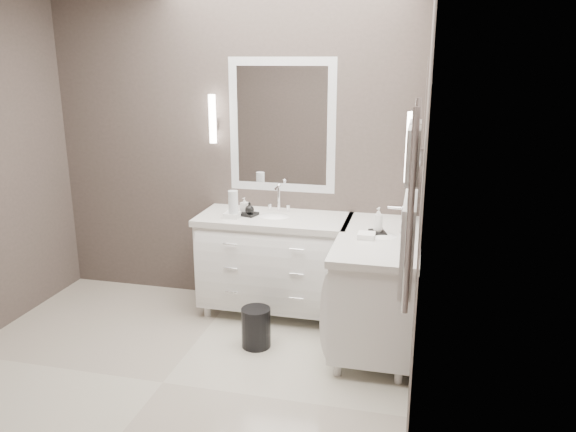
% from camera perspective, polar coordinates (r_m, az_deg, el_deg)
% --- Properties ---
extents(floor, '(3.20, 3.00, 0.01)m').
position_cam_1_polar(floor, '(4.00, -12.60, -16.25)').
color(floor, beige).
rests_on(floor, ground).
extents(wall_back, '(3.20, 0.01, 2.70)m').
position_cam_1_polar(wall_back, '(4.85, -5.79, 6.90)').
color(wall_back, '#483D39').
rests_on(wall_back, floor).
extents(wall_right, '(0.01, 3.00, 2.70)m').
position_cam_1_polar(wall_right, '(3.10, 13.48, 1.55)').
color(wall_right, '#483D39').
rests_on(wall_right, floor).
extents(vanity_back, '(1.24, 0.59, 0.97)m').
position_cam_1_polar(vanity_back, '(4.67, -1.39, -4.32)').
color(vanity_back, white).
rests_on(vanity_back, floor).
extents(vanity_right, '(0.59, 1.24, 0.97)m').
position_cam_1_polar(vanity_right, '(4.24, 9.04, -6.68)').
color(vanity_right, white).
rests_on(vanity_right, floor).
extents(mirror_back, '(0.90, 0.02, 1.10)m').
position_cam_1_polar(mirror_back, '(4.68, -0.64, 9.13)').
color(mirror_back, white).
rests_on(mirror_back, wall_back).
extents(mirror_right, '(0.02, 0.90, 1.10)m').
position_cam_1_polar(mirror_right, '(3.85, 13.53, 7.28)').
color(mirror_right, white).
rests_on(mirror_right, wall_right).
extents(sconce_back, '(0.06, 0.06, 0.40)m').
position_cam_1_polar(sconce_back, '(4.79, -7.68, 9.66)').
color(sconce_back, white).
rests_on(sconce_back, wall_back).
extents(sconce_right, '(0.06, 0.06, 0.40)m').
position_cam_1_polar(sconce_right, '(3.27, 12.38, 6.68)').
color(sconce_right, white).
rests_on(sconce_right, wall_right).
extents(towel_bar_corner, '(0.03, 0.22, 0.30)m').
position_cam_1_polar(towel_bar_corner, '(4.48, 12.56, 2.84)').
color(towel_bar_corner, white).
rests_on(towel_bar_corner, wall_right).
extents(towel_ladder, '(0.06, 0.58, 0.90)m').
position_cam_1_polar(towel_ladder, '(2.71, 12.30, 0.48)').
color(towel_ladder, white).
rests_on(towel_ladder, wall_right).
extents(waste_bin, '(0.26, 0.26, 0.30)m').
position_cam_1_polar(waste_bin, '(4.27, -3.26, -11.24)').
color(waste_bin, black).
rests_on(waste_bin, floor).
extents(amenity_tray_back, '(0.18, 0.16, 0.02)m').
position_cam_1_polar(amenity_tray_back, '(4.60, -4.16, 0.23)').
color(amenity_tray_back, black).
rests_on(amenity_tray_back, vanity_back).
extents(amenity_tray_right, '(0.15, 0.17, 0.02)m').
position_cam_1_polar(amenity_tray_right, '(4.14, 9.09, -1.69)').
color(amenity_tray_right, black).
rests_on(amenity_tray_right, vanity_right).
extents(water_bottle, '(0.10, 0.10, 0.22)m').
position_cam_1_polar(water_bottle, '(4.50, -5.58, 1.17)').
color(water_bottle, silver).
rests_on(water_bottle, vanity_back).
extents(soap_bottle_a, '(0.07, 0.07, 0.12)m').
position_cam_1_polar(soap_bottle_a, '(4.61, -4.45, 1.16)').
color(soap_bottle_a, white).
rests_on(soap_bottle_a, amenity_tray_back).
extents(soap_bottle_b, '(0.09, 0.09, 0.10)m').
position_cam_1_polar(soap_bottle_b, '(4.54, -3.92, 0.83)').
color(soap_bottle_b, black).
rests_on(soap_bottle_b, amenity_tray_back).
extents(soap_bottle_c, '(0.09, 0.09, 0.18)m').
position_cam_1_polar(soap_bottle_c, '(4.12, 9.15, -0.36)').
color(soap_bottle_c, white).
rests_on(soap_bottle_c, amenity_tray_right).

